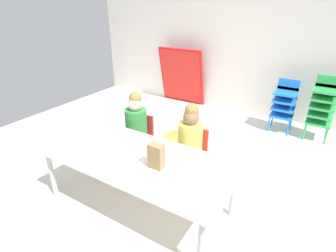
% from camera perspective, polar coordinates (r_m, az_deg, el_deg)
% --- Properties ---
extents(ground_plane, '(6.19, 4.93, 0.02)m').
position_cam_1_polar(ground_plane, '(3.10, 1.32, -11.50)').
color(ground_plane, silver).
extents(back_wall, '(6.19, 0.10, 2.66)m').
position_cam_1_polar(back_wall, '(4.81, 17.39, 18.06)').
color(back_wall, beige).
rests_on(back_wall, ground_plane).
extents(craft_table, '(1.82, 0.82, 0.57)m').
position_cam_1_polar(craft_table, '(2.46, -6.77, -7.36)').
color(craft_table, white).
rests_on(craft_table, ground_plane).
extents(seated_child_near_camera, '(0.34, 0.34, 0.92)m').
position_cam_1_polar(seated_child_near_camera, '(3.16, -6.84, 0.99)').
color(seated_child_near_camera, red).
rests_on(seated_child_near_camera, ground_plane).
extents(seated_child_middle_seat, '(0.33, 0.33, 0.92)m').
position_cam_1_polar(seated_child_middle_seat, '(2.81, 4.94, -2.23)').
color(seated_child_middle_seat, red).
rests_on(seated_child_middle_seat, ground_plane).
extents(kid_chair_blue_stack, '(0.32, 0.30, 0.80)m').
position_cam_1_polar(kid_chair_blue_stack, '(4.40, 23.92, 4.67)').
color(kid_chair_blue_stack, blue).
rests_on(kid_chair_blue_stack, ground_plane).
extents(kid_chair_green_stack, '(0.32, 0.30, 0.92)m').
position_cam_1_polar(kid_chair_green_stack, '(4.36, 30.50, 3.95)').
color(kid_chair_green_stack, green).
rests_on(kid_chair_green_stack, ground_plane).
extents(folded_activity_table, '(0.90, 0.29, 1.09)m').
position_cam_1_polar(folded_activity_table, '(5.20, 2.92, 10.72)').
color(folded_activity_table, red).
rests_on(folded_activity_table, ground_plane).
extents(paper_bag_brown, '(0.13, 0.09, 0.22)m').
position_cam_1_polar(paper_bag_brown, '(2.21, -2.57, -6.52)').
color(paper_bag_brown, '#9E754C').
rests_on(paper_bag_brown, craft_table).
extents(paper_plate_near_edge, '(0.18, 0.18, 0.01)m').
position_cam_1_polar(paper_plate_near_edge, '(2.44, -7.41, -6.31)').
color(paper_plate_near_edge, white).
rests_on(paper_plate_near_edge, craft_table).
extents(donut_powdered_on_plate, '(0.11, 0.11, 0.03)m').
position_cam_1_polar(donut_powdered_on_plate, '(2.43, -7.44, -5.93)').
color(donut_powdered_on_plate, white).
rests_on(donut_powdered_on_plate, craft_table).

